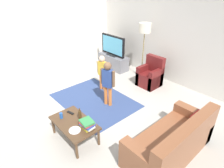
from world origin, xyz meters
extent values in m
plane|color=#B2ADA3|center=(0.00, 0.00, 0.00)|extent=(7.80, 7.80, 0.00)
cube|color=silver|center=(0.00, 3.00, 1.35)|extent=(6.00, 0.12, 2.70)
cube|color=silver|center=(-3.00, 0.00, 1.35)|extent=(0.12, 6.00, 2.70)
cube|color=#33477A|center=(-0.52, 0.43, 0.00)|extent=(2.20, 1.60, 0.01)
cube|color=slate|center=(-1.83, 2.30, 0.25)|extent=(1.20, 0.44, 0.50)
cube|color=black|center=(-1.83, 2.25, 0.10)|extent=(1.10, 0.32, 0.03)
cube|color=black|center=(-1.83, 2.28, 0.52)|extent=(0.44, 0.28, 0.03)
cube|color=black|center=(-1.83, 2.28, 0.87)|extent=(1.10, 0.07, 0.68)
cube|color=#59B2D8|center=(-1.83, 2.24, 0.87)|extent=(1.00, 0.01, 0.58)
cube|color=brown|center=(1.84, 0.36, 0.21)|extent=(0.80, 1.80, 0.42)
cube|color=brown|center=(2.14, 0.36, 0.43)|extent=(0.20, 1.80, 0.86)
cube|color=brown|center=(1.84, -0.44, 0.30)|extent=(0.80, 0.20, 0.60)
cube|color=brown|center=(1.84, 1.16, 0.30)|extent=(0.80, 0.20, 0.60)
cube|color=#B22823|center=(1.99, 0.91, 0.56)|extent=(0.10, 0.32, 0.32)
cube|color=maroon|center=(-0.08, 2.20, 0.21)|extent=(0.60, 0.60, 0.42)
cube|color=maroon|center=(-0.08, 2.42, 0.45)|extent=(0.60, 0.16, 0.90)
cube|color=maroon|center=(-0.32, 2.20, 0.30)|extent=(0.12, 0.60, 0.60)
cube|color=maroon|center=(0.16, 2.20, 0.30)|extent=(0.12, 0.60, 0.60)
cylinder|color=#262626|center=(-0.60, 2.45, 0.01)|extent=(0.28, 0.28, 0.02)
cylinder|color=#99844C|center=(-0.60, 2.45, 0.76)|extent=(0.03, 0.03, 1.50)
cylinder|color=silver|center=(-0.60, 2.45, 1.64)|extent=(0.36, 0.36, 0.28)
cylinder|color=orange|center=(-0.91, 0.97, 0.24)|extent=(0.08, 0.08, 0.47)
cylinder|color=orange|center=(-0.80, 1.00, 0.24)|extent=(0.08, 0.08, 0.47)
cube|color=gold|center=(-0.85, 0.99, 0.68)|extent=(0.25, 0.18, 0.41)
sphere|color=beige|center=(-0.85, 0.99, 0.96)|extent=(0.17, 0.17, 0.17)
cylinder|color=beige|center=(-0.99, 0.95, 0.70)|extent=(0.06, 0.06, 0.37)
cylinder|color=beige|center=(-0.71, 1.03, 0.70)|extent=(0.06, 0.06, 0.37)
cylinder|color=orange|center=(-0.19, 0.56, 0.27)|extent=(0.09, 0.09, 0.54)
cylinder|color=orange|center=(-0.07, 0.59, 0.27)|extent=(0.09, 0.09, 0.54)
cube|color=#2D478C|center=(-0.13, 0.57, 0.77)|extent=(0.29, 0.21, 0.46)
sphere|color=brown|center=(-0.13, 0.57, 1.09)|extent=(0.19, 0.19, 0.19)
cylinder|color=brown|center=(-0.28, 0.53, 0.79)|extent=(0.07, 0.07, 0.41)
cylinder|color=brown|center=(0.03, 0.62, 0.79)|extent=(0.07, 0.07, 0.41)
cube|color=#513823|center=(0.36, -0.72, 0.40)|extent=(1.00, 0.60, 0.04)
cylinder|color=#513823|center=(-0.09, -0.97, 0.19)|extent=(0.05, 0.05, 0.38)
cylinder|color=#513823|center=(0.81, -0.97, 0.19)|extent=(0.05, 0.05, 0.38)
cylinder|color=#513823|center=(-0.09, -0.47, 0.19)|extent=(0.05, 0.05, 0.38)
cylinder|color=#513823|center=(0.81, -0.47, 0.19)|extent=(0.05, 0.05, 0.38)
cube|color=yellow|center=(0.67, -0.63, 0.44)|extent=(0.23, 0.18, 0.03)
cube|color=white|center=(0.70, -0.62, 0.47)|extent=(0.25, 0.18, 0.03)
cube|color=#334CA5|center=(0.68, -0.62, 0.50)|extent=(0.26, 0.23, 0.04)
cube|color=red|center=(0.68, -0.63, 0.54)|extent=(0.23, 0.20, 0.02)
cube|color=#388C4C|center=(0.67, -0.63, 0.57)|extent=(0.27, 0.24, 0.04)
cylinder|color=#4C3319|center=(0.41, -0.60, 0.54)|extent=(0.06, 0.06, 0.24)
cylinder|color=#4C3319|center=(0.41, -0.60, 0.69)|extent=(0.02, 0.02, 0.06)
cube|color=black|center=(0.06, -0.62, 0.43)|extent=(0.18, 0.09, 0.02)
cylinder|color=#2659B2|center=(0.08, -0.84, 0.48)|extent=(0.07, 0.07, 0.12)
cylinder|color=white|center=(0.58, -0.84, 0.43)|extent=(0.22, 0.22, 0.02)
cube|color=silver|center=(0.60, -0.84, 0.44)|extent=(0.15, 0.03, 0.01)
camera|label=1|loc=(3.07, -2.15, 2.86)|focal=30.87mm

